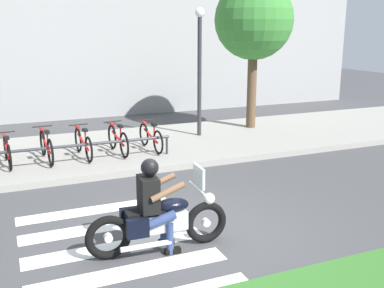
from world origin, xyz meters
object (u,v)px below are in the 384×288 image
(motorcycle, at_px, (159,222))
(tree_near_rack, at_px, (254,21))
(bicycle_3, at_px, (118,140))
(street_lamp, at_px, (200,61))
(bicycle_1, at_px, (46,146))
(bicycle_0, at_px, (7,151))
(bicycle_2, at_px, (83,143))
(bicycle_4, at_px, (151,137))
(bike_rack, at_px, (87,146))
(rider, at_px, (154,199))

(motorcycle, relative_size, tree_near_rack, 0.46)
(motorcycle, height_order, tree_near_rack, tree_near_rack)
(bicycle_3, height_order, street_lamp, street_lamp)
(bicycle_1, bearing_deg, tree_near_rack, 12.66)
(street_lamp, bearing_deg, bicycle_1, -166.76)
(bicycle_0, relative_size, bicycle_2, 0.91)
(motorcycle, bearing_deg, tree_near_rack, 50.79)
(bicycle_3, bearing_deg, street_lamp, 21.11)
(bicycle_3, distance_m, bicycle_4, 0.88)
(bicycle_2, distance_m, bicycle_3, 0.88)
(bike_rack, height_order, tree_near_rack, tree_near_rack)
(bicycle_2, bearing_deg, bicycle_1, -179.96)
(rider, relative_size, bike_rack, 0.35)
(street_lamp, relative_size, tree_near_rack, 0.81)
(tree_near_rack, bearing_deg, bicycle_0, -168.82)
(bicycle_0, bearing_deg, rider, -69.55)
(tree_near_rack, bearing_deg, motorcycle, -129.21)
(bicycle_1, bearing_deg, bicycle_3, -0.00)
(rider, xyz_separation_m, tree_near_rack, (5.45, 6.58, 2.64))
(motorcycle, relative_size, street_lamp, 0.57)
(rider, bearing_deg, bicycle_3, 82.03)
(bicycle_4, xyz_separation_m, bike_rack, (-1.75, -0.55, 0.07))
(motorcycle, bearing_deg, bicycle_2, 92.62)
(tree_near_rack, bearing_deg, bicycle_2, -165.45)
(bicycle_3, height_order, bicycle_4, bicycle_3)
(bicycle_3, bearing_deg, bike_rack, -147.71)
(bicycle_0, distance_m, bicycle_4, 3.51)
(bicycle_2, distance_m, bike_rack, 0.56)
(rider, xyz_separation_m, bike_rack, (-0.16, 4.57, -0.27))
(rider, relative_size, street_lamp, 0.38)
(motorcycle, bearing_deg, bicycle_4, 73.52)
(rider, distance_m, bicycle_3, 5.19)
(tree_near_rack, bearing_deg, bicycle_1, -167.34)
(bicycle_3, bearing_deg, bicycle_1, 180.00)
(motorcycle, relative_size, bicycle_4, 1.36)
(street_lamp, bearing_deg, bicycle_2, -163.71)
(bike_rack, xyz_separation_m, tree_near_rack, (5.61, 2.01, 2.91))
(motorcycle, bearing_deg, street_lamp, 61.36)
(bike_rack, relative_size, tree_near_rack, 0.87)
(bicycle_1, xyz_separation_m, bike_rack, (0.88, -0.55, 0.06))
(bicycle_2, xyz_separation_m, bike_rack, (0.00, -0.55, 0.07))
(rider, height_order, bicycle_4, rider)
(rider, xyz_separation_m, bicycle_1, (-1.04, 5.13, -0.33))
(tree_near_rack, bearing_deg, bicycle_3, -162.90)
(bicycle_2, height_order, bicycle_3, bicycle_3)
(motorcycle, bearing_deg, bicycle_1, 102.22)
(motorcycle, height_order, bicycle_4, motorcycle)
(bicycle_2, xyz_separation_m, bicycle_3, (0.88, -0.00, 0.01))
(street_lamp, distance_m, tree_near_rack, 2.33)
(rider, height_order, street_lamp, street_lamp)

